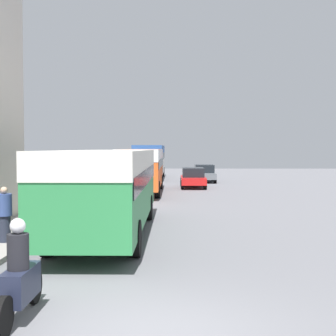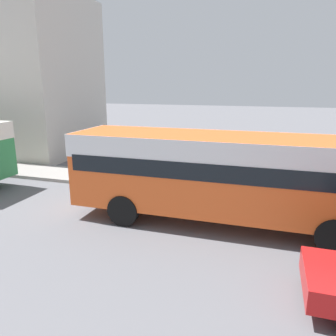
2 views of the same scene
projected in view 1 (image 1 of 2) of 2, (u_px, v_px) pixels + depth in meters
The scene contains 8 objects.
bus_lead at pixel (108, 179), 15.59m from camera, with size 2.62×10.53×2.83m.
bus_following at pixel (142, 164), 30.07m from camera, with size 2.52×9.77×2.84m.
bus_third_in_line at pixel (150, 157), 44.41m from camera, with size 2.60×10.73×3.16m.
motorcycle_behind_lead at pixel (20, 279), 7.86m from camera, with size 0.38×2.24×1.73m.
car_crossing at pixel (193, 177), 34.34m from camera, with size 1.83×4.40×1.47m.
car_far_curb at pixel (204, 173), 40.14m from camera, with size 1.86×4.39×1.50m.
pedestrian_near_curb at pixel (4, 214), 13.66m from camera, with size 0.44×0.44×1.62m.
pedestrian_walking_away at pixel (121, 167), 46.09m from camera, with size 0.35×0.35×1.72m.
Camera 1 is at (0.29, -6.99, 2.89)m, focal length 50.00 mm.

